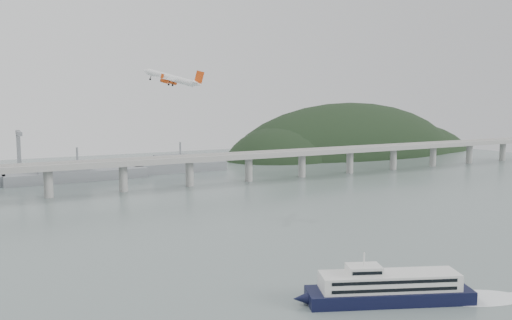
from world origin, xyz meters
TOP-DOWN VIEW (x-y plane):
  - ground at (0.00, 0.00)m, footprint 900.00×900.00m
  - bridge at (-1.15, 200.00)m, footprint 800.00×22.00m
  - headland at (285.18, 331.75)m, footprint 365.00×155.00m
  - ferry at (-4.91, -48.11)m, footprint 85.10×41.39m
  - airliner at (-26.74, 100.76)m, footprint 29.13×28.53m

SIDE VIEW (x-z plane):
  - headland at x=285.18m, z-range -97.34..58.66m
  - ground at x=0.00m, z-range 0.00..0.00m
  - ferry at x=-4.91m, z-range -3.86..13.02m
  - bridge at x=-1.15m, z-range 5.70..29.60m
  - airliner at x=-26.74m, z-range 70.89..82.69m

